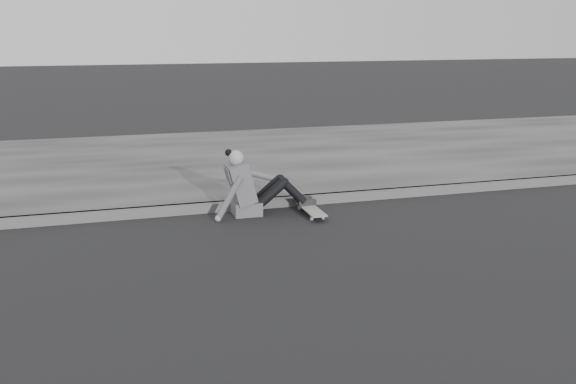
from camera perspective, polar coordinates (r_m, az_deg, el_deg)
name	(u,v)px	position (r m, az deg, el deg)	size (l,w,h in m)	color
ground	(431,264)	(6.83, 12.60, -6.24)	(80.00, 80.00, 0.00)	black
curb	(342,197)	(9.04, 4.79, -0.46)	(24.00, 0.16, 0.12)	#4F4F4F
sidewalk	(283,157)	(11.84, -0.45, 3.12)	(24.00, 6.00, 0.12)	#3D3D3D
skateboard	(311,209)	(8.37, 2.03, -1.55)	(0.20, 0.78, 0.09)	#9D9D98
seated_woman	(251,187)	(8.33, -3.28, 0.42)	(1.38, 0.46, 0.88)	#505053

